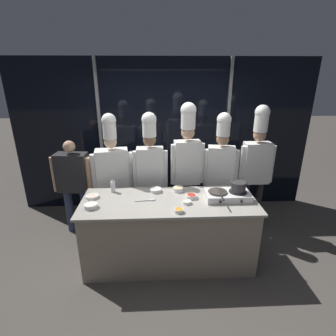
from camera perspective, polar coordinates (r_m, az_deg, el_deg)
The scene contains 21 objects.
ground_plane at distance 3.87m, azimuth 0.19°, elevation -19.27°, with size 24.00×24.00×0.00m, color #47423D.
window_wall_back at distance 4.76m, azimuth -0.80°, elevation 6.80°, with size 5.29×0.09×2.70m.
demo_counter at distance 3.59m, azimuth 0.19°, elevation -13.60°, with size 2.23×0.83×0.92m.
portable_stove at distance 3.47m, azimuth 12.83°, elevation -5.78°, with size 0.57×0.35×0.10m.
frying_pan at distance 3.40m, azimuth 10.82°, elevation -4.80°, with size 0.25×0.43×0.04m.
stock_pot at distance 3.46m, azimuth 15.07°, elevation -3.87°, with size 0.21×0.19×0.13m.
squeeze_bottle_clear at distance 3.63m, azimuth -11.92°, elevation -3.82°, with size 0.06×0.06×0.19m.
prep_bowl_onion at distance 3.28m, azimuth 4.17°, elevation -7.40°, with size 0.10×0.10×0.04m.
prep_bowl_carrots at distance 3.09m, azimuth 2.37°, elevation -9.19°, with size 0.11×0.11×0.05m.
prep_bowl_rice at distance 3.58m, azimuth -2.70°, elevation -4.76°, with size 0.16×0.16×0.05m.
prep_bowl_garlic at distance 3.31m, azimuth -16.48°, elevation -7.82°, with size 0.17×0.17×0.05m.
prep_bowl_chili_flakes at distance 3.42m, azimuth 5.13°, elevation -6.09°, with size 0.14×0.14×0.05m.
prep_bowl_chicken at distance 3.56m, azimuth -16.16°, elevation -5.92°, with size 0.17×0.17×0.04m.
prep_bowl_ginger at distance 3.60m, azimuth 2.23°, elevation -4.57°, with size 0.14×0.14×0.06m.
serving_spoon_slotted at distance 3.36m, azimuth -4.04°, elevation -6.96°, with size 0.27×0.07×0.02m.
person_guest at distance 4.26m, azimuth -19.89°, elevation -2.40°, with size 0.61×0.28×1.52m.
chef_head at distance 4.03m, azimuth -11.96°, elevation -0.45°, with size 0.62×0.32×1.92m.
chef_sous at distance 3.91m, azimuth -3.90°, elevation 0.45°, with size 0.52×0.21×1.93m.
chef_line at distance 3.94m, azimuth 4.20°, elevation 2.12°, with size 0.51×0.24×2.06m.
chef_pastry at distance 4.09m, azimuth 11.42°, elevation 0.66°, with size 0.53×0.28×1.91m.
chef_apprentice at distance 4.28m, azimuth 18.73°, elevation 1.62°, with size 0.54×0.22×2.01m.
Camera 1 is at (-0.15, -2.97, 2.47)m, focal length 28.00 mm.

